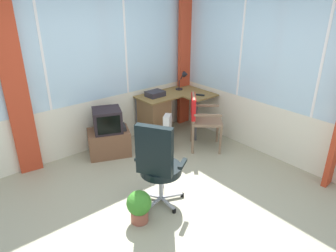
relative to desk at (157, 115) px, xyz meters
The scene contains 14 objects.
ground 1.96m from the desk, 122.60° to the right, with size 4.98×4.85×0.06m, color #9C987E.
north_window_panel 1.45m from the desk, 161.66° to the left, with size 3.98×0.07×2.75m.
east_window_panel 2.12m from the desk, 58.54° to the right, with size 0.07×3.85×2.75m.
curtain_north_left 2.33m from the desk, behind, with size 0.30×0.07×2.65m, color #BE3C22.
curtain_corner 1.27m from the desk, 13.89° to the left, with size 0.30×0.07×2.65m, color #BE3C22.
desk is the anchor object (origin of this frame).
desk_lamp 0.88m from the desk, ahead, with size 0.22×0.19×0.35m.
tv_remote 0.85m from the desk, 34.01° to the right, with size 0.04×0.15×0.02m, color black.
paper_tray 0.39m from the desk, 78.50° to the left, with size 0.30×0.23×0.09m, color #2C282F.
wooden_armchair 0.85m from the desk, 70.90° to the right, with size 0.68×0.68×0.91m.
office_chair 1.97m from the desk, 127.05° to the right, with size 0.59×0.62×1.10m.
tv_on_stand 0.99m from the desk, behind, with size 0.76×0.65×0.77m.
space_heater 0.61m from the desk, 110.55° to the right, with size 0.29×0.28×0.65m.
potted_plant 2.26m from the desk, 132.67° to the right, with size 0.28×0.28×0.39m.
Camera 1 is at (-2.01, -2.39, 2.40)m, focal length 32.66 mm.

